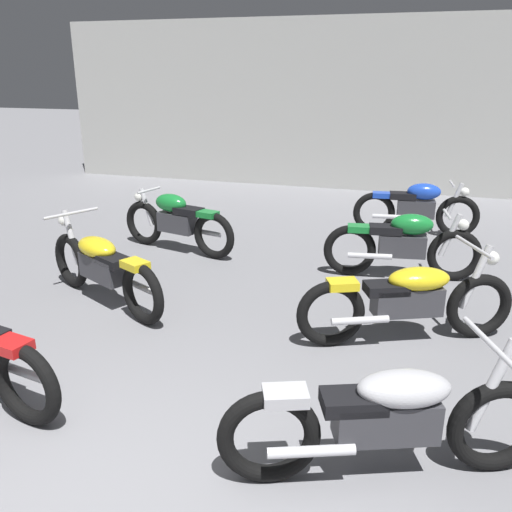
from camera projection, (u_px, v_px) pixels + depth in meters
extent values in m
cube|color=#B2B2AD|center=(346.00, 106.00, 11.76)|extent=(13.21, 0.24, 3.60)
torus|color=black|center=(26.00, 384.00, 4.06)|extent=(0.68, 0.23, 0.67)
cube|color=red|center=(11.00, 345.00, 4.00)|extent=(0.31, 0.25, 0.08)
cylinder|color=silver|center=(18.00, 370.00, 4.28)|extent=(0.55, 0.17, 0.07)
torus|color=black|center=(71.00, 261.00, 6.67)|extent=(0.65, 0.40, 0.67)
torus|color=black|center=(143.00, 294.00, 5.68)|extent=(0.65, 0.40, 0.67)
cylinder|color=silver|center=(72.00, 238.00, 6.51)|extent=(0.28, 0.19, 0.66)
cube|color=#38383D|center=(103.00, 268.00, 6.14)|extent=(0.70, 0.51, 0.28)
ellipsoid|color=yellow|center=(97.00, 247.00, 6.14)|extent=(0.68, 0.56, 0.22)
cube|color=black|center=(113.00, 260.00, 5.95)|extent=(0.47, 0.40, 0.10)
cube|color=yellow|center=(135.00, 265.00, 5.65)|extent=(0.34, 0.31, 0.08)
cylinder|color=silver|center=(71.00, 213.00, 6.37)|extent=(0.34, 0.62, 0.04)
sphere|color=white|center=(64.00, 220.00, 6.54)|extent=(0.14, 0.14, 0.14)
cylinder|color=silver|center=(139.00, 286.00, 5.94)|extent=(0.52, 0.31, 0.07)
torus|color=black|center=(144.00, 223.00, 8.30)|extent=(0.68, 0.27, 0.67)
torus|color=black|center=(214.00, 236.00, 7.66)|extent=(0.68, 0.27, 0.67)
cylinder|color=silver|center=(147.00, 207.00, 8.17)|extent=(0.25, 0.13, 0.56)
cube|color=#38383D|center=(177.00, 222.00, 7.94)|extent=(0.61, 0.37, 0.28)
ellipsoid|color=#197F33|center=(171.00, 203.00, 7.90)|extent=(0.57, 0.40, 0.26)
cube|color=black|center=(189.00, 211.00, 7.77)|extent=(0.45, 0.33, 0.10)
cube|color=#197F33|center=(208.00, 214.00, 7.61)|extent=(0.32, 0.26, 0.08)
cylinder|color=silver|center=(149.00, 190.00, 8.06)|extent=(0.15, 0.47, 0.04)
sphere|color=white|center=(139.00, 197.00, 8.19)|extent=(0.14, 0.14, 0.14)
cylinder|color=silver|center=(205.00, 232.00, 7.89)|extent=(0.55, 0.20, 0.07)
torus|color=black|center=(497.00, 426.00, 3.58)|extent=(0.66, 0.35, 0.67)
torus|color=black|center=(269.00, 437.00, 3.48)|extent=(0.66, 0.35, 0.67)
cylinder|color=silver|center=(492.00, 386.00, 3.47)|extent=(0.28, 0.16, 0.66)
cube|color=#38383D|center=(386.00, 419.00, 3.49)|extent=(0.70, 0.46, 0.28)
ellipsoid|color=#B7B7BC|center=(404.00, 388.00, 3.43)|extent=(0.68, 0.52, 0.22)
cube|color=black|center=(353.00, 401.00, 3.43)|extent=(0.46, 0.37, 0.10)
cube|color=#B7B7BC|center=(285.00, 396.00, 3.38)|extent=(0.33, 0.29, 0.08)
cylinder|color=silver|center=(489.00, 343.00, 3.37)|extent=(0.28, 0.65, 0.04)
cylinder|color=silver|center=(311.00, 451.00, 3.38)|extent=(0.54, 0.26, 0.07)
torus|color=black|center=(479.00, 306.00, 5.39)|extent=(0.66, 0.37, 0.67)
torus|color=black|center=(331.00, 314.00, 5.22)|extent=(0.66, 0.37, 0.67)
cylinder|color=silver|center=(475.00, 277.00, 5.28)|extent=(0.28, 0.18, 0.66)
cube|color=#38383D|center=(407.00, 301.00, 5.27)|extent=(0.70, 0.49, 0.28)
ellipsoid|color=yellow|center=(419.00, 279.00, 5.21)|extent=(0.68, 0.54, 0.22)
cube|color=black|center=(386.00, 288.00, 5.20)|extent=(0.46, 0.38, 0.10)
cube|color=yellow|center=(342.00, 284.00, 5.13)|extent=(0.34, 0.30, 0.08)
cylinder|color=silver|center=(474.00, 247.00, 5.17)|extent=(0.31, 0.64, 0.04)
sphere|color=white|center=(492.00, 258.00, 5.24)|extent=(0.14, 0.14, 0.14)
cylinder|color=silver|center=(360.00, 320.00, 5.13)|extent=(0.53, 0.29, 0.07)
torus|color=black|center=(454.00, 255.00, 6.86)|extent=(0.68, 0.21, 0.67)
torus|color=black|center=(350.00, 250.00, 7.05)|extent=(0.68, 0.21, 0.67)
cylinder|color=silver|center=(450.00, 235.00, 6.79)|extent=(0.25, 0.10, 0.56)
cube|color=#38383D|center=(402.00, 245.00, 6.92)|extent=(0.60, 0.32, 0.28)
ellipsoid|color=#197F33|center=(412.00, 224.00, 6.82)|extent=(0.56, 0.35, 0.26)
cube|color=black|center=(385.00, 229.00, 6.89)|extent=(0.43, 0.30, 0.10)
cube|color=#197F33|center=(359.00, 228.00, 6.93)|extent=(0.31, 0.24, 0.08)
cylinder|color=silver|center=(448.00, 215.00, 6.71)|extent=(0.11, 0.48, 0.04)
sphere|color=white|center=(463.00, 225.00, 6.72)|extent=(0.14, 0.14, 0.14)
cylinder|color=silver|center=(370.00, 256.00, 6.90)|extent=(0.55, 0.15, 0.07)
torus|color=black|center=(458.00, 217.00, 8.65)|extent=(0.68, 0.18, 0.67)
torus|color=black|center=(374.00, 213.00, 8.88)|extent=(0.68, 0.18, 0.67)
cylinder|color=silver|center=(454.00, 200.00, 8.58)|extent=(0.25, 0.09, 0.56)
cube|color=#38383D|center=(416.00, 209.00, 8.73)|extent=(0.59, 0.30, 0.28)
ellipsoid|color=blue|center=(424.00, 192.00, 8.62)|extent=(0.55, 0.33, 0.26)
cube|color=black|center=(403.00, 196.00, 8.71)|extent=(0.42, 0.28, 0.10)
cube|color=blue|center=(382.00, 195.00, 8.77)|extent=(0.30, 0.23, 0.08)
cylinder|color=silver|center=(452.00, 184.00, 8.50)|extent=(0.09, 0.48, 0.04)
sphere|color=white|center=(465.00, 192.00, 8.51)|extent=(0.14, 0.14, 0.14)
cylinder|color=silver|center=(390.00, 217.00, 8.72)|extent=(0.55, 0.13, 0.07)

